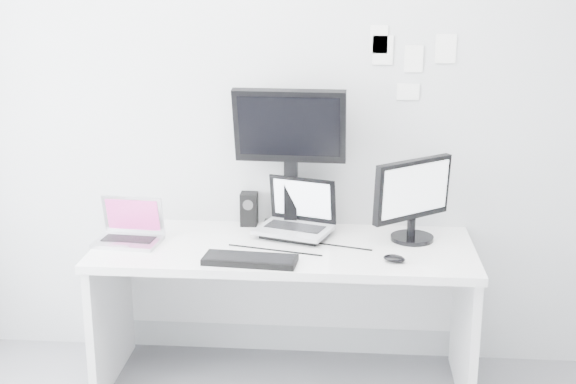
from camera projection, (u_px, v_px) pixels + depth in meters
name	position (u px, v px, depth m)	size (l,w,h in m)	color
back_wall	(290.00, 104.00, 3.87)	(3.60, 3.60, 0.00)	silver
desk	(284.00, 316.00, 3.81)	(1.80, 0.70, 0.73)	white
macbook	(127.00, 221.00, 3.70)	(0.30, 0.23, 0.23)	#ADAEB2
speaker	(249.00, 209.00, 3.99)	(0.09, 0.09, 0.17)	black
dell_laptop	(294.00, 209.00, 3.78)	(0.35, 0.27, 0.29)	#A1A2A8
rear_monitor	(290.00, 158.00, 3.83)	(0.55, 0.20, 0.74)	black
samsung_monitor	(414.00, 199.00, 3.73)	(0.45, 0.21, 0.42)	black
keyboard	(250.00, 260.00, 3.48)	(0.42, 0.15, 0.03)	black
mouse	(394.00, 259.00, 3.49)	(0.10, 0.06, 0.03)	black
wall_note_0	(383.00, 50.00, 3.76)	(0.10, 0.00, 0.14)	white
wall_note_1	(414.00, 59.00, 3.76)	(0.09, 0.00, 0.13)	white
wall_note_2	(446.00, 49.00, 3.73)	(0.10, 0.00, 0.14)	white
wall_note_3	(408.00, 92.00, 3.80)	(0.11, 0.00, 0.08)	white
wall_note_4	(379.00, 39.00, 3.75)	(0.09, 0.00, 0.13)	white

